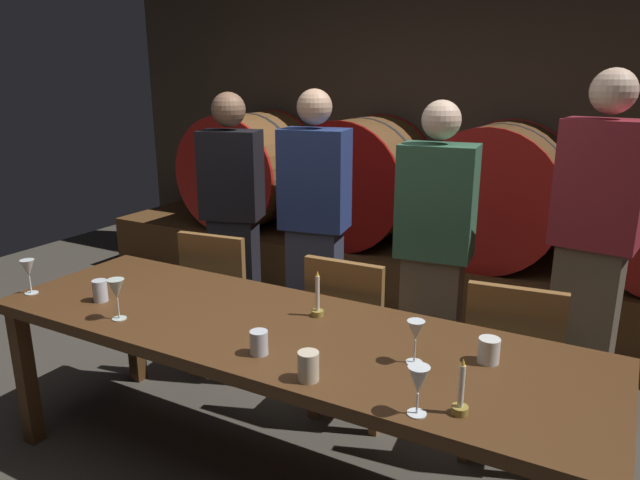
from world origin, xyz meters
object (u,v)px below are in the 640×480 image
wine_glass_center_right (416,332)px  cup_far_left (100,291)px  chair_left (224,296)px  cup_center_right (308,366)px  candle_right (460,399)px  cup_center_left (259,343)px  wine_glass_far_left (28,269)px  wine_glass_center_left (116,290)px  cup_far_right (489,350)px  guest_center_right (434,255)px  chair_right (512,362)px  wine_barrel_far_left (250,170)px  guest_far_right (592,251)px  chair_center (352,330)px  wine_glass_far_right (418,382)px  wine_barrel_center_left (361,180)px  dining_table (280,342)px  wine_barrel_center_right (498,193)px  candle_left (317,304)px  guest_far_left (233,214)px  guest_center_left (315,230)px

wine_glass_center_right → cup_far_left: wine_glass_center_right is taller
chair_left → cup_center_right: chair_left is taller
candle_right → cup_center_left: candle_right is taller
wine_glass_far_left → wine_glass_center_left: size_ratio=0.93×
cup_far_right → guest_center_right: bearing=119.4°
chair_right → cup_far_left: chair_right is taller
wine_barrel_far_left → guest_far_right: size_ratio=0.55×
wine_glass_center_right → chair_center: bearing=131.4°
candle_right → cup_center_right: size_ratio=1.82×
chair_center → wine_glass_far_right: (0.67, -0.93, 0.36)m
wine_barrel_center_left → chair_center: size_ratio=1.09×
dining_table → cup_center_left: bearing=-75.0°
wine_barrel_center_right → cup_far_left: wine_barrel_center_right is taller
wine_barrel_center_right → wine_glass_center_right: (0.22, -2.24, -0.08)m
chair_right → chair_center: bearing=-3.6°
chair_center → cup_center_left: bearing=89.6°
wine_glass_far_right → cup_center_left: bearing=171.6°
guest_center_right → wine_glass_center_left: bearing=46.1°
wine_barrel_far_left → wine_glass_center_left: 2.70m
chair_center → candle_right: bearing=130.0°
chair_left → cup_far_right: chair_left is taller
wine_glass_far_right → chair_right: bearing=83.4°
chair_left → wine_glass_far_left: 1.06m
guest_center_right → wine_glass_center_right: (0.27, -1.01, 0.04)m
chair_left → cup_center_left: size_ratio=9.70×
wine_barrel_far_left → guest_center_right: 2.38m
cup_far_right → chair_right: bearing=89.9°
cup_far_left → cup_far_right: (1.68, 0.26, -0.00)m
chair_center → candle_left: (0.04, -0.43, 0.30)m
wine_barrel_far_left → guest_far_left: bearing=-60.0°
guest_center_left → wine_glass_center_right: 1.47m
guest_center_left → wine_glass_far_left: (-0.80, -1.30, 0.01)m
cup_far_right → dining_table: bearing=-172.3°
wine_glass_center_left → cup_center_left: 0.70m
guest_center_left → wine_glass_far_left: size_ratio=9.99×
cup_far_right → wine_glass_far_right: bearing=-104.1°
candle_right → cup_far_left: 1.68m
wine_glass_center_right → guest_far_left: bearing=145.0°
chair_left → guest_far_left: 0.69m
cup_far_right → candle_left: bearing=175.0°
guest_far_right → cup_center_left: (-0.99, -1.40, -0.12)m
wine_barrel_far_left → chair_center: size_ratio=1.09×
guest_center_left → wine_glass_far_right: bearing=119.0°
guest_far_left → guest_center_right: (1.44, -0.18, -0.01)m
wine_glass_far_right → wine_barrel_far_left: bearing=133.6°
guest_center_right → wine_glass_far_right: size_ratio=10.07×
wine_barrel_center_left → wine_barrel_center_right: same height
guest_center_left → wine_glass_far_right: guest_center_left is taller
guest_center_left → candle_right: size_ratio=8.84×
candle_left → candle_right: (0.74, -0.44, -0.01)m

